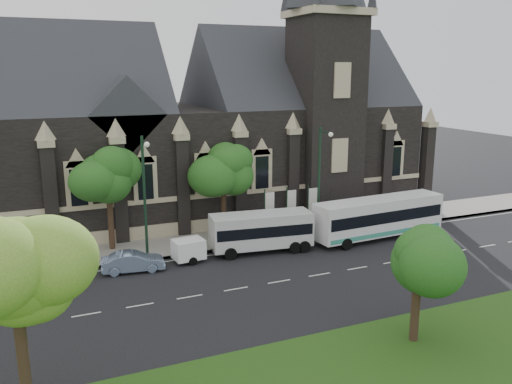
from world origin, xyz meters
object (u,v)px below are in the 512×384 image
box_trailer (189,249)px  car_far_red (48,273)px  banner_flag_center (290,206)px  tree_park_near (20,266)px  tour_coach (379,217)px  shuttle_bus (262,230)px  sedan (133,262)px  tree_park_east (420,252)px  banner_flag_right (311,203)px  banner_flag_left (268,208)px  tree_walk_right (225,166)px  tree_walk_left (110,176)px  street_lamp_near (320,176)px  street_lamp_mid (145,192)px

box_trailer → car_far_red: (-9.35, -0.08, -0.27)m
banner_flag_center → tree_park_near: bearing=-138.5°
tour_coach → shuttle_bus: 10.03m
tree_park_near → sedan: (6.43, 14.30, -5.72)m
tree_park_east → banner_flag_right: 18.91m
tree_park_east → banner_flag_left: size_ratio=1.57×
shuttle_bus → box_trailer: bearing=-172.5°
tree_walk_right → box_trailer: size_ratio=2.48×
shuttle_bus → car_far_red: shuttle_bus is taller
tree_park_near → tree_walk_left: tree_park_near is taller
tree_park_east → street_lamp_near: bearing=76.9°
street_lamp_near → car_far_red: street_lamp_near is taller
banner_flag_right → car_far_red: size_ratio=1.03×
street_lamp_near → tree_walk_left: bearing=167.1°
tree_walk_right → car_far_red: (-13.92, -4.96, -5.15)m
banner_flag_center → box_trailer: banner_flag_center is taller
tree_walk_right → street_lamp_mid: bearing=-153.4°
banner_flag_left → banner_flag_center: (2.00, 0.00, 0.00)m
banner_flag_left → box_trailer: bearing=-157.5°
tree_walk_left → box_trailer: size_ratio=2.43×
tour_coach → sedan: bearing=174.9°
sedan → banner_flag_right: bearing=-70.1°
box_trailer → sedan: (-3.98, -0.30, -0.24)m
tree_walk_left → street_lamp_mid: bearing=-63.5°
tree_walk_left → box_trailer: bearing=-47.7°
tree_walk_right → shuttle_bus: tree_walk_right is taller
tree_walk_left → banner_flag_left: bearing=-8.0°
shuttle_bus → sedan: shuttle_bus is taller
banner_flag_left → car_far_red: banner_flag_left is taller
street_lamp_near → car_far_red: bearing=-176.3°
tree_walk_right → sedan: size_ratio=1.86×
street_lamp_near → banner_flag_center: size_ratio=2.25×
tree_walk_left → tree_park_east: bearing=-59.1°
street_lamp_mid → shuttle_bus: bearing=-8.4°
street_lamp_near → banner_flag_center: 3.74m
car_far_red → banner_flag_right: bearing=-82.3°
banner_flag_left → tour_coach: (8.04, -4.02, -0.57)m
tree_park_east → street_lamp_near: street_lamp_near is taller
tree_walk_left → banner_flag_right: size_ratio=1.91×
tree_park_near → tour_coach: (26.10, 13.75, -4.60)m
box_trailer → tour_coach: bearing=-8.6°
banner_flag_center → car_far_red: 19.35m
banner_flag_right → banner_flag_center: bearing=180.0°
banner_flag_left → tour_coach: bearing=-26.6°
banner_flag_right → box_trailer: size_ratio=1.27×
banner_flag_center → car_far_red: (-19.00, -3.25, -1.72)m
sedan → street_lamp_mid: bearing=-33.2°
street_lamp_near → car_far_red: (-20.71, -1.34, -4.45)m
box_trailer → car_far_red: 9.36m
tour_coach → car_far_red: (-25.04, 0.77, -1.15)m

